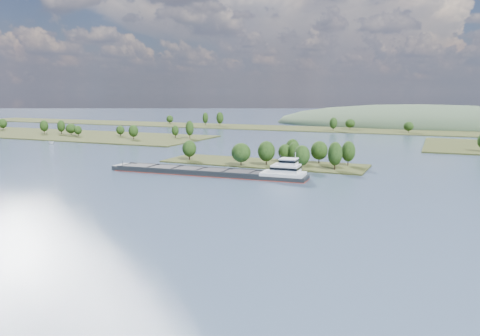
% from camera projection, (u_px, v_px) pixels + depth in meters
% --- Properties ---
extents(ground, '(1800.00, 1800.00, 0.00)m').
position_uv_depth(ground, '(207.00, 186.00, 175.08)').
color(ground, '#384A61').
rests_on(ground, ground).
extents(tree_island, '(100.00, 32.92, 13.81)m').
position_uv_depth(tree_island, '(275.00, 157.00, 225.14)').
color(tree_island, '#2E3417').
rests_on(tree_island, ground).
extents(left_bank, '(300.00, 80.00, 15.45)m').
position_uv_depth(left_bank, '(39.00, 133.00, 390.99)').
color(left_bank, '#2E3417').
rests_on(left_bank, ground).
extents(back_shoreline, '(900.00, 60.00, 16.01)m').
position_uv_depth(back_shoreline, '(356.00, 130.00, 425.62)').
color(back_shoreline, '#2E3417').
rests_on(back_shoreline, ground).
extents(hill_west, '(320.00, 160.00, 44.00)m').
position_uv_depth(hill_west, '(420.00, 125.00, 496.77)').
color(hill_west, '#374B33').
rests_on(hill_west, ground).
extents(cargo_barge, '(88.66, 15.43, 11.93)m').
position_uv_depth(cargo_barge, '(219.00, 172.00, 197.66)').
color(cargo_barge, black).
rests_on(cargo_barge, ground).
extents(motorboat, '(5.66, 3.32, 2.06)m').
position_uv_depth(motorboat, '(51.00, 142.00, 317.18)').
color(motorboat, silver).
rests_on(motorboat, ground).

